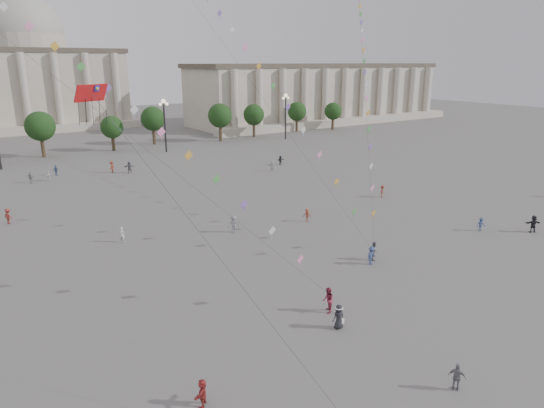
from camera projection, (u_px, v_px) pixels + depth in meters
ground at (342, 314)px, 35.50m from camera, size 360.00×360.00×0.00m
hall_east at (320, 93)px, 148.03m from camera, size 84.00×26.22×17.20m
hall_central at (30, 75)px, 134.15m from camera, size 48.30×34.30×35.50m
tree_row at (78, 127)px, 95.95m from camera, size 137.12×5.12×8.00m
lamp_post_mid_east at (164, 116)px, 97.11m from camera, size 2.00×0.90×10.65m
lamp_post_far_east at (286, 108)px, 113.23m from camera, size 2.00×0.90×10.65m
person_crowd_0 at (56, 170)px, 78.51m from camera, size 1.02×0.88×1.64m
person_crowd_3 at (533, 224)px, 52.24m from camera, size 1.81×1.32×1.89m
person_crowd_4 at (48, 176)px, 75.01m from camera, size 1.46×0.98×1.51m
person_crowd_6 at (234, 224)px, 52.09m from camera, size 1.42×1.10×1.93m
person_crowd_7 at (272, 166)px, 81.69m from camera, size 1.50×1.38×1.67m
person_crowd_8 at (382, 191)px, 65.77m from camera, size 1.24×1.15×1.68m
person_crowd_9 at (280, 160)px, 86.62m from camera, size 1.58×0.79×1.63m
person_crowd_12 at (130, 167)px, 80.16m from camera, size 1.89×1.18×1.94m
person_crowd_13 at (122, 235)px, 49.35m from camera, size 0.71×0.68×1.64m
person_crowd_14 at (481, 224)px, 52.68m from camera, size 1.12×0.91×1.51m
person_crowd_16 at (30, 178)px, 73.46m from camera, size 1.05×0.57×1.70m
person_crowd_17 at (8, 216)px, 55.01m from camera, size 1.21×1.34×1.80m
person_crowd_19 at (112, 167)px, 80.40m from camera, size 1.39×1.41×1.94m
person_crowd_20 at (307, 215)px, 55.75m from camera, size 1.11×1.13×1.55m
tourist_2 at (202, 392)px, 25.87m from camera, size 1.35×1.36×1.57m
tourist_3 at (457, 377)px, 27.07m from camera, size 0.83×1.05×1.66m
kite_flyer_0 at (328, 300)px, 35.48m from camera, size 1.14×1.19×1.94m
kite_flyer_1 at (371, 256)px, 43.91m from camera, size 1.22×0.84×1.74m
kite_flyer_2 at (374, 251)px, 44.98m from camera, size 1.05×1.09×1.77m
hat_person at (339, 316)px, 33.35m from camera, size 0.90×0.63×1.76m
dragon_kite at (95, 108)px, 28.78m from camera, size 4.06×9.06×22.79m
kite_train_east at (363, 49)px, 66.01m from camera, size 33.31×38.80×61.81m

